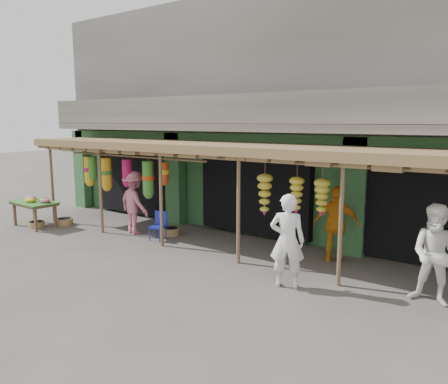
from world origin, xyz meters
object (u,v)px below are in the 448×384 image
Objects in this scene: blue_chair at (159,224)px; person_shopper at (134,202)px; flower_table at (35,203)px; person_right at (437,255)px; person_vendor at (336,224)px; person_front at (287,241)px.

blue_chair is 0.43× the size of person_shopper.
person_right is at bearing 7.38° from flower_table.
flower_table is at bearing 32.15° from person_shopper.
blue_chair is 1.22m from person_shopper.
person_shopper is (-1.12, 0.10, 0.49)m from blue_chair.
person_vendor is (4.88, 1.01, 0.47)m from blue_chair.
person_right is at bearing 132.53° from person_vendor.
person_right is (11.65, 0.90, 0.17)m from flower_table.
person_vendor is 6.06m from person_shopper.
person_right is (2.63, 0.84, -0.03)m from person_front.
blue_chair is at bearing -179.67° from person_right.
flower_table is 3.48m from person_shopper.
person_front is 1.02× the size of person_shopper.
person_front reaches higher than blue_chair.
person_vendor is (-2.42, 1.28, -0.02)m from person_right.
person_shopper is at bearing -10.95° from person_vendor.
person_front reaches higher than person_shopper.
blue_chair is at bearing -174.62° from person_shopper.
person_front is at bearing 3.31° from flower_table.
flower_table is 0.84× the size of person_front.
blue_chair is 4.82m from person_front.
person_front reaches higher than person_right.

